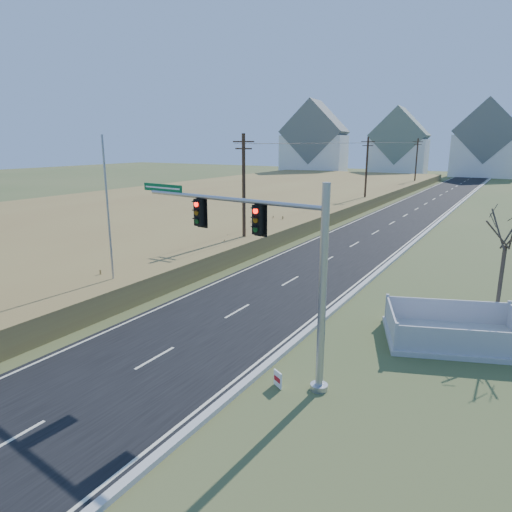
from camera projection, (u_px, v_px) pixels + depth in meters
The scene contains 15 objects.
ground at pixel (187, 341), 19.78m from camera, with size 260.00×260.00×0.00m, color #425328.
road at pixel (423, 206), 61.46m from camera, with size 8.00×180.00×0.06m, color black.
curb at pixel (456, 207), 59.39m from camera, with size 0.30×180.00×0.18m, color #B2AFA8.
reed_marsh at pixel (234, 198), 64.86m from camera, with size 38.00×110.00×1.30m, color olive.
utility_pole_near at pixel (244, 192), 34.36m from camera, with size 1.80×0.26×9.00m.
utility_pole_mid at pixel (366, 171), 59.38m from camera, with size 1.80×0.26×9.00m.
utility_pole_far at pixel (416, 162), 84.40m from camera, with size 1.80×0.26×9.00m.
condo_nw at pixel (314, 144), 120.11m from camera, with size 17.69×13.38×19.05m.
condo_nnw at pixel (399, 148), 117.06m from camera, with size 14.93×11.17×17.03m.
condo_n at pixel (487, 145), 110.33m from camera, with size 15.27×10.20×18.54m.
traffic_signal_mast at pixel (276, 259), 15.92m from camera, with size 8.96×1.31×7.17m.
fence_enclosure at pixel (454, 335), 19.69m from camera, with size 6.67×5.63×1.29m.
open_sign at pixel (278, 379), 15.98m from camera, with size 0.43×0.28×0.59m.
flagpole at pixel (110, 238), 23.79m from camera, with size 0.39×0.39×8.75m.
bare_tree at pixel (508, 227), 20.20m from camera, with size 2.22×2.22×5.88m.
Camera 1 is at (11.90, -14.19, 8.40)m, focal length 32.00 mm.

